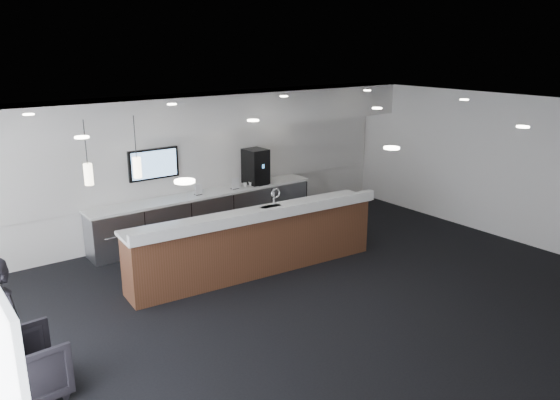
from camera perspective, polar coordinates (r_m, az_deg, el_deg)
ground at (r=9.07m, az=3.85°, el=-9.98°), size 10.00×10.00×0.00m
ceiling at (r=8.20m, az=4.24°, el=9.19°), size 10.00×8.00×0.02m
back_wall at (r=11.74m, az=-8.74°, el=3.73°), size 10.00×0.02×3.00m
right_wall at (r=12.27m, az=22.15°, el=3.25°), size 0.02×8.00×3.00m
soffit_bulkhead at (r=11.16m, az=-7.89°, el=9.11°), size 10.00×0.90×0.70m
alcove_panel at (r=11.69m, az=-8.69°, el=4.18°), size 9.80×0.06×1.40m
back_credenza at (r=11.70m, az=-7.69°, el=-1.47°), size 5.06×0.66×0.95m
wall_tv at (r=11.21m, az=-13.06°, el=3.69°), size 1.05×0.08×0.62m
pendant_left at (r=7.75m, az=-13.49°, el=2.74°), size 0.12×0.12×0.30m
pendant_right at (r=7.52m, az=-18.38°, el=1.95°), size 0.12×0.12×0.30m
ceiling_can_lights at (r=8.21m, az=4.24°, el=8.98°), size 7.00×5.00×0.02m
service_counter at (r=9.76m, az=-2.52°, el=-4.33°), size 4.80×1.13×1.49m
coffee_machine at (r=12.16m, az=-2.56°, el=3.53°), size 0.47×0.59×0.77m
info_sign_left at (r=11.38m, az=-8.50°, el=1.08°), size 0.17×0.03×0.23m
info_sign_right at (r=11.75m, az=-4.67°, el=1.72°), size 0.18×0.02×0.24m
armchair at (r=7.19m, az=-25.02°, el=-15.59°), size 0.90×0.88×0.77m
lounge_guest at (r=6.96m, az=-27.18°, el=-12.37°), size 0.67×0.76×1.75m
cup_0 at (r=12.19m, az=-2.00°, el=1.91°), size 0.09×0.09×0.08m
cup_1 at (r=12.12m, az=-2.55°, el=1.82°), size 0.12×0.12×0.08m
cup_2 at (r=12.04m, az=-3.10°, el=1.72°), size 0.11×0.11×0.08m
cup_3 at (r=11.97m, az=-3.66°, el=1.62°), size 0.11×0.11×0.08m
cup_4 at (r=11.89m, az=-4.23°, el=1.51°), size 0.12×0.12×0.08m
cup_5 at (r=11.82m, az=-4.80°, el=1.41°), size 0.10×0.10×0.08m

